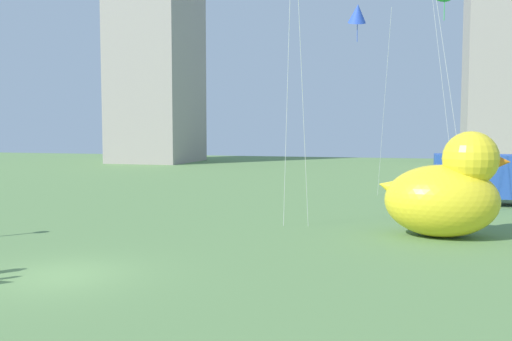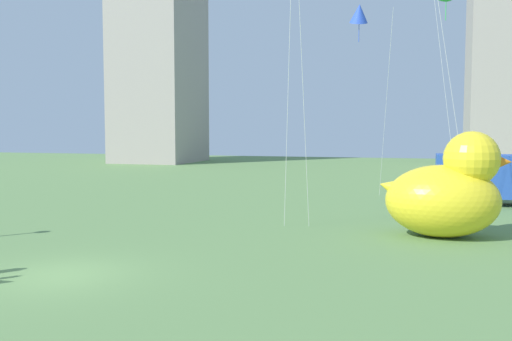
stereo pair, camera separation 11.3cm
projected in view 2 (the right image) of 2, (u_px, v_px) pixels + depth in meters
ground_plane at (60, 275)px, 16.61m from camera, size 140.00×140.00×0.00m
giant_inflatable_duck at (447, 192)px, 22.32m from camera, size 5.12×3.29×4.24m
box_truck at (493, 179)px, 31.73m from camera, size 6.55×2.42×2.85m
city_skyline at (380, 23)px, 64.00m from camera, size 61.86×18.44×39.79m
kite_blue at (359, 14)px, 34.03m from camera, size 2.80×3.34×12.01m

